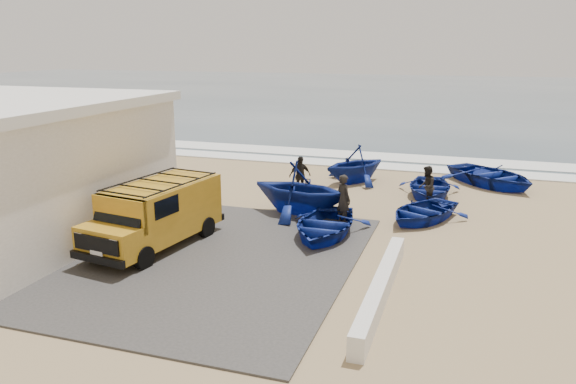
% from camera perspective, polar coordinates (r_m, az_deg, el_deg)
% --- Properties ---
extents(ground, '(160.00, 160.00, 0.00)m').
position_cam_1_polar(ground, '(17.87, -5.09, -4.60)').
color(ground, tan).
extents(slab, '(12.00, 10.00, 0.05)m').
position_cam_1_polar(slab, '(17.10, -13.97, -5.82)').
color(slab, '#423F3D').
rests_on(slab, ground).
extents(ocean, '(180.00, 88.00, 0.01)m').
position_cam_1_polar(ocean, '(72.01, 13.05, 9.70)').
color(ocean, '#385166').
rests_on(ocean, ground).
extents(surf_line, '(180.00, 1.60, 0.06)m').
position_cam_1_polar(surf_line, '(28.87, 4.36, 2.98)').
color(surf_line, white).
rests_on(surf_line, ground).
extents(surf_wash, '(180.00, 2.20, 0.04)m').
position_cam_1_polar(surf_wash, '(31.26, 5.48, 3.85)').
color(surf_wash, white).
rests_on(surf_wash, ground).
extents(parapet, '(0.35, 6.00, 0.55)m').
position_cam_1_polar(parapet, '(13.78, 9.42, -9.59)').
color(parapet, silver).
rests_on(parapet, ground).
extents(van, '(2.48, 4.87, 1.99)m').
position_cam_1_polar(van, '(17.16, -13.20, -2.00)').
color(van, '#C58E1D').
rests_on(van, ground).
extents(boat_near_left, '(2.68, 3.72, 0.76)m').
position_cam_1_polar(boat_near_left, '(17.82, 3.67, -3.33)').
color(boat_near_left, navy).
rests_on(boat_near_left, ground).
extents(boat_near_right, '(3.58, 4.01, 0.68)m').
position_cam_1_polar(boat_near_right, '(19.87, 13.48, -1.92)').
color(boat_near_right, navy).
rests_on(boat_near_right, ground).
extents(boat_mid_left, '(4.19, 3.80, 1.92)m').
position_cam_1_polar(boat_mid_left, '(19.92, 1.23, 0.39)').
color(boat_mid_left, navy).
rests_on(boat_mid_left, ground).
extents(boat_mid_right, '(2.71, 3.64, 0.72)m').
position_cam_1_polar(boat_mid_right, '(23.07, 14.14, 0.40)').
color(boat_mid_right, navy).
rests_on(boat_mid_right, ground).
extents(boat_far_left, '(4.07, 4.16, 1.66)m').
position_cam_1_polar(boat_far_left, '(24.82, 6.82, 2.86)').
color(boat_far_left, navy).
rests_on(boat_far_left, ground).
extents(boat_far_right, '(5.19, 5.19, 0.89)m').
position_cam_1_polar(boat_far_right, '(25.67, 19.95, 1.58)').
color(boat_far_right, navy).
rests_on(boat_far_right, ground).
extents(fisherman_front, '(0.74, 0.72, 1.71)m').
position_cam_1_polar(fisherman_front, '(18.99, 5.67, -0.74)').
color(fisherman_front, black).
rests_on(fisherman_front, ground).
extents(fisherman_middle, '(0.62, 0.78, 1.56)m').
position_cam_1_polar(fisherman_middle, '(21.53, 13.89, 0.55)').
color(fisherman_middle, black).
rests_on(fisherman_middle, ground).
extents(fisherman_back, '(0.96, 0.91, 1.60)m').
position_cam_1_polar(fisherman_back, '(22.54, 1.22, 1.66)').
color(fisherman_back, black).
rests_on(fisherman_back, ground).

